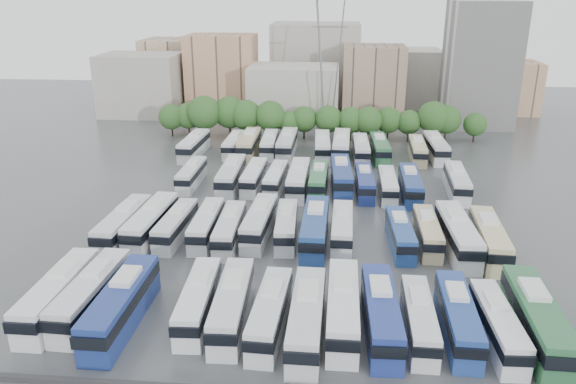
# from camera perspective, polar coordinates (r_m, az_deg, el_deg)

# --- Properties ---
(ground) EXTENTS (220.00, 220.00, 0.00)m
(ground) POSITION_cam_1_polar(r_m,az_deg,el_deg) (72.85, 1.59, -3.09)
(ground) COLOR #424447
(ground) RESTS_ON ground
(tree_line) EXTENTS (64.92, 8.10, 8.48)m
(tree_line) POSITION_cam_1_polar(r_m,az_deg,el_deg) (111.74, 1.94, 7.59)
(tree_line) COLOR black
(tree_line) RESTS_ON ground
(city_buildings) EXTENTS (102.00, 35.00, 20.00)m
(city_buildings) POSITION_cam_1_polar(r_m,az_deg,el_deg) (140.69, 0.40, 11.67)
(city_buildings) COLOR #9E998E
(city_buildings) RESTS_ON ground
(apartment_tower) EXTENTS (14.00, 14.00, 26.00)m
(apartment_tower) POSITION_cam_1_polar(r_m,az_deg,el_deg) (129.33, 18.94, 12.15)
(apartment_tower) COLOR silver
(apartment_tower) RESTS_ON ground
(electricity_pylon) EXTENTS (9.00, 6.91, 33.83)m
(electricity_pylon) POSITION_cam_1_polar(r_m,az_deg,el_deg) (117.24, 4.28, 15.21)
(electricity_pylon) COLOR slate
(electricity_pylon) RESTS_ON ground
(bus_r0_s0) EXTENTS (2.88, 12.92, 4.05)m
(bus_r0_s0) POSITION_cam_1_polar(r_m,az_deg,el_deg) (57.02, -22.27, -9.52)
(bus_r0_s0) COLOR silver
(bus_r0_s0) RESTS_ON ground
(bus_r0_s1) EXTENTS (3.29, 12.92, 4.02)m
(bus_r0_s1) POSITION_cam_1_polar(r_m,az_deg,el_deg) (56.01, -19.33, -9.68)
(bus_r0_s1) COLOR silver
(bus_r0_s1) RESTS_ON ground
(bus_r0_s2) EXTENTS (3.02, 13.44, 4.21)m
(bus_r0_s2) POSITION_cam_1_polar(r_m,az_deg,el_deg) (53.28, -16.56, -10.86)
(bus_r0_s2) COLOR navy
(bus_r0_s2) RESTS_ON ground
(bus_r0_s4) EXTENTS (3.07, 11.75, 3.66)m
(bus_r0_s4) POSITION_cam_1_polar(r_m,az_deg,el_deg) (52.94, -9.09, -10.77)
(bus_r0_s4) COLOR silver
(bus_r0_s4) RESTS_ON ground
(bus_r0_s5) EXTENTS (3.12, 12.46, 3.88)m
(bus_r0_s5) POSITION_cam_1_polar(r_m,az_deg,el_deg) (51.73, -5.71, -11.24)
(bus_r0_s5) COLOR silver
(bus_r0_s5) RESTS_ON ground
(bus_r0_s6) EXTENTS (3.12, 11.80, 3.67)m
(bus_r0_s6) POSITION_cam_1_polar(r_m,az_deg,el_deg) (50.54, -1.83, -12.11)
(bus_r0_s6) COLOR silver
(bus_r0_s6) RESTS_ON ground
(bus_r0_s7) EXTENTS (2.91, 12.76, 3.99)m
(bus_r0_s7) POSITION_cam_1_polar(r_m,az_deg,el_deg) (49.55, 1.92, -12.62)
(bus_r0_s7) COLOR silver
(bus_r0_s7) RESTS_ON ground
(bus_r0_s8) EXTENTS (2.88, 12.84, 4.02)m
(bus_r0_s8) POSITION_cam_1_polar(r_m,az_deg,el_deg) (51.08, 5.60, -11.60)
(bus_r0_s8) COLOR silver
(bus_r0_s8) RESTS_ON ground
(bus_r0_s9) EXTENTS (3.12, 12.77, 3.98)m
(bus_r0_s9) POSITION_cam_1_polar(r_m,az_deg,el_deg) (50.79, 9.44, -12.03)
(bus_r0_s9) COLOR navy
(bus_r0_s9) RESTS_ON ground
(bus_r0_s10) EXTENTS (2.56, 10.95, 3.43)m
(bus_r0_s10) POSITION_cam_1_polar(r_m,az_deg,el_deg) (51.17, 13.19, -12.42)
(bus_r0_s10) COLOR silver
(bus_r0_s10) RESTS_ON ground
(bus_r0_s11) EXTENTS (2.85, 11.82, 3.69)m
(bus_r0_s11) POSITION_cam_1_polar(r_m,az_deg,el_deg) (52.02, 16.87, -12.04)
(bus_r0_s11) COLOR navy
(bus_r0_s11) RESTS_ON ground
(bus_r0_s12) EXTENTS (2.77, 11.17, 3.48)m
(bus_r0_s12) POSITION_cam_1_polar(r_m,az_deg,el_deg) (52.22, 20.52, -12.51)
(bus_r0_s12) COLOR white
(bus_r0_s12) RESTS_ON ground
(bus_r0_s13) EXTENTS (3.32, 13.69, 4.27)m
(bus_r0_s13) POSITION_cam_1_polar(r_m,az_deg,el_deg) (53.44, 23.94, -11.73)
(bus_r0_s13) COLOR #2B653B
(bus_r0_s13) RESTS_ON ground
(bus_r1_s0) EXTENTS (3.28, 12.72, 3.96)m
(bus_r1_s0) POSITION_cam_1_polar(r_m,az_deg,el_deg) (70.27, -16.34, -3.13)
(bus_r1_s0) COLOR silver
(bus_r1_s0) RESTS_ON ground
(bus_r1_s1) EXTENTS (3.42, 12.93, 4.02)m
(bus_r1_s1) POSITION_cam_1_polar(r_m,az_deg,el_deg) (69.96, -13.75, -2.96)
(bus_r1_s1) COLOR silver
(bus_r1_s1) RESTS_ON ground
(bus_r1_s2) EXTENTS (3.00, 11.26, 3.50)m
(bus_r1_s2) POSITION_cam_1_polar(r_m,az_deg,el_deg) (69.12, -11.32, -3.28)
(bus_r1_s2) COLOR silver
(bus_r1_s2) RESTS_ON ground
(bus_r1_s3) EXTENTS (2.62, 11.35, 3.55)m
(bus_r1_s3) POSITION_cam_1_polar(r_m,az_deg,el_deg) (68.54, -8.29, -3.27)
(bus_r1_s3) COLOR silver
(bus_r1_s3) RESTS_ON ground
(bus_r1_s4) EXTENTS (2.72, 11.47, 3.58)m
(bus_r1_s4) POSITION_cam_1_polar(r_m,az_deg,el_deg) (67.00, -5.94, -3.71)
(bus_r1_s4) COLOR silver
(bus_r1_s4) RESTS_ON ground
(bus_r1_s5) EXTENTS (3.24, 12.22, 3.80)m
(bus_r1_s5) POSITION_cam_1_polar(r_m,az_deg,el_deg) (68.31, -2.94, -3.05)
(bus_r1_s5) COLOR silver
(bus_r1_s5) RESTS_ON ground
(bus_r1_s6) EXTENTS (2.88, 11.14, 3.47)m
(bus_r1_s6) POSITION_cam_1_polar(r_m,az_deg,el_deg) (67.60, -0.17, -3.43)
(bus_r1_s6) COLOR silver
(bus_r1_s6) RESTS_ON ground
(bus_r1_s7) EXTENTS (3.08, 13.26, 4.15)m
(bus_r1_s7) POSITION_cam_1_polar(r_m,az_deg,el_deg) (66.29, 2.75, -3.63)
(bus_r1_s7) COLOR navy
(bus_r1_s7) RESTS_ON ground
(bus_r1_s8) EXTENTS (2.67, 11.35, 3.55)m
(bus_r1_s8) POSITION_cam_1_polar(r_m,az_deg,el_deg) (67.31, 5.53, -3.60)
(bus_r1_s8) COLOR silver
(bus_r1_s8) RESTS_ON ground
(bus_r1_s10) EXTENTS (2.81, 10.99, 3.42)m
(bus_r1_s10) POSITION_cam_1_polar(r_m,az_deg,el_deg) (66.87, 11.34, -4.15)
(bus_r1_s10) COLOR navy
(bus_r1_s10) RESTS_ON ground
(bus_r1_s11) EXTENTS (2.50, 10.98, 3.44)m
(bus_r1_s11) POSITION_cam_1_polar(r_m,az_deg,el_deg) (68.04, 13.97, -3.92)
(bus_r1_s11) COLOR #C9B78A
(bus_r1_s11) RESTS_ON ground
(bus_r1_s12) EXTENTS (3.33, 13.36, 4.16)m
(bus_r1_s12) POSITION_cam_1_polar(r_m,az_deg,el_deg) (67.37, 16.84, -4.12)
(bus_r1_s12) COLOR silver
(bus_r1_s12) RESTS_ON ground
(bus_r1_s13) EXTENTS (3.38, 12.72, 3.95)m
(bus_r1_s13) POSITION_cam_1_polar(r_m,az_deg,el_deg) (67.67, 19.76, -4.46)
(bus_r1_s13) COLOR beige
(bus_r1_s13) RESTS_ON ground
(bus_r2_s1) EXTENTS (2.44, 10.94, 3.43)m
(bus_r2_s1) POSITION_cam_1_polar(r_m,az_deg,el_deg) (87.15, -9.76, 1.78)
(bus_r2_s1) COLOR silver
(bus_r2_s1) RESTS_ON ground
(bus_r2_s3) EXTENTS (2.93, 12.74, 3.99)m
(bus_r2_s3) POSITION_cam_1_polar(r_m,az_deg,el_deg) (84.98, -5.80, 1.69)
(bus_r2_s3) COLOR silver
(bus_r2_s3) RESTS_ON ground
(bus_r2_s4) EXTENTS (2.80, 11.37, 3.55)m
(bus_r2_s4) POSITION_cam_1_polar(r_m,az_deg,el_deg) (84.89, -3.48, 1.59)
(bus_r2_s4) COLOR silver
(bus_r2_s4) RESTS_ON ground
(bus_r2_s5) EXTENTS (2.92, 10.93, 3.39)m
(bus_r2_s5) POSITION_cam_1_polar(r_m,az_deg,el_deg) (84.11, -1.24, 1.39)
(bus_r2_s5) COLOR white
(bus_r2_s5) RESTS_ON ground
(bus_r2_s6) EXTENTS (2.90, 12.57, 3.93)m
(bus_r2_s6) POSITION_cam_1_polar(r_m,az_deg,el_deg) (83.06, 1.05, 1.34)
(bus_r2_s6) COLOR silver
(bus_r2_s6) RESTS_ON ground
(bus_r2_s7) EXTENTS (2.73, 11.41, 3.56)m
(bus_r2_s7) POSITION_cam_1_polar(r_m,az_deg,el_deg) (83.36, 3.13, 1.24)
(bus_r2_s7) COLOR #317243
(bus_r2_s7) RESTS_ON ground
(bus_r2_s8) EXTENTS (3.44, 13.17, 4.10)m
(bus_r2_s8) POSITION_cam_1_polar(r_m,az_deg,el_deg) (84.53, 5.44, 1.64)
(bus_r2_s8) COLOR navy
(bus_r2_s8) RESTS_ON ground
(bus_r2_s9) EXTENTS (2.70, 11.26, 3.52)m
(bus_r2_s9) POSITION_cam_1_polar(r_m,az_deg,el_deg) (83.08, 7.79, 1.00)
(bus_r2_s9) COLOR navy
(bus_r2_s9) RESTS_ON ground
(bus_r2_s10) EXTENTS (2.43, 10.81, 3.39)m
(bus_r2_s10) POSITION_cam_1_polar(r_m,az_deg,el_deg) (82.76, 10.10, 0.75)
(bus_r2_s10) COLOR silver
(bus_r2_s10) RESTS_ON ground
(bus_r2_s11) EXTENTS (2.78, 12.00, 3.75)m
(bus_r2_s11) POSITION_cam_1_polar(r_m,az_deg,el_deg) (82.94, 12.32, 0.76)
(bus_r2_s11) COLOR navy
(bus_r2_s11) RESTS_ON ground
(bus_r2_s13) EXTENTS (3.23, 12.11, 3.76)m
(bus_r2_s13) POSITION_cam_1_polar(r_m,az_deg,el_deg) (85.74, 16.78, 1.00)
(bus_r2_s13) COLOR silver
(bus_r2_s13) RESTS_ON ground
(bus_r3_s0) EXTENTS (3.25, 12.67, 3.94)m
(bus_r3_s0) POSITION_cam_1_polar(r_m,az_deg,el_deg) (102.38, -9.53, 4.72)
(bus_r3_s0) COLOR silver
(bus_r3_s0) RESTS_ON ground
(bus_r3_s2) EXTENTS (2.56, 11.20, 3.51)m
(bus_r3_s2) POSITION_cam_1_polar(r_m,az_deg,el_deg) (102.79, -5.51, 4.85)
(bus_r3_s2) COLOR silver
(bus_r3_s2) RESTS_ON ground
(bus_r3_s3) EXTENTS (2.90, 13.00, 4.07)m
(bus_r3_s3) POSITION_cam_1_polar(r_m,az_deg,el_deg) (101.74, -3.97, 4.90)
(bus_r3_s3) COLOR #C4B486
(bus_r3_s3) RESTS_ON ground
(bus_r3_s4) EXTENTS (2.94, 11.75, 3.66)m
(bus_r3_s4) POSITION_cam_1_polar(r_m,az_deg,el_deg) (102.26, -1.90, 4.89)
(bus_r3_s4) COLOR silver
(bus_r3_s4) RESTS_ON ground
(bus_r3_s5) EXTENTS (3.03, 13.04, 4.08)m
(bus_r3_s5) POSITION_cam_1_polar(r_m,az_deg,el_deg) (101.39, -0.10, 4.89)
(bus_r3_s5) COLOR silver
(bus_r3_s5) RESTS_ON ground
(bus_r3_s7) EXTENTS (3.19, 12.46, 3.88)m
(bus_r3_s7) POSITION_cam_1_polar(r_m,az_deg,el_deg) (100.75, 3.51, 4.70)
(bus_r3_s7) COLOR silver
(bus_r3_s7) RESTS_ON ground
(bus_r3_s8) EXTENTS (3.32, 13.40, 4.18)m
(bus_r3_s8) POSITION_cam_1_polar(r_m,az_deg,el_deg) (100.65, 5.45, 4.71)
(bus_r3_s8) COLOR silver
(bus_r3_s8) RESTS_ON ground
(bus_r3_s9) EXTENTS (2.82, 12.06, 3.77)m
(bus_r3_s9) POSITION_cam_1_polar(r_m,az_deg,el_deg) (99.55, 7.43, 4.34)
(bus_r3_s9) COLOR silver
(bus_r3_s9) RESTS_ON ground
(bus_r3_s10) EXTENTS (3.16, 12.29, 3.83)m
(bus_r3_s10) POSITION_cam_1_polar(r_m,az_deg,el_deg) (100.67, 9.30, 4.44)
(bus_r3_s10) COLOR #2E6C40
(bus_r3_s10) RESTS_ON ground
(bus_r3_s12) EXTENTS (2.90, 11.53, 3.59)m
(bus_r3_s12) POSITION_cam_1_polar(r_m,az_deg,el_deg) (101.22, 13.02, 4.20)
(bus_r3_s12) COLOR #C3B986
(bus_r3_s12) RESTS_ON ground
(bus_r3_s13) EXTENTS (3.11, 12.64, 3.94)m
(bus_r3_s13) POSITION_cam_1_polar(r_m,az_deg,el_deg) (103.03, 14.77, 4.42)
(bus_r3_s13) COLOR silver
(bus_r3_s13) RESTS_ON ground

